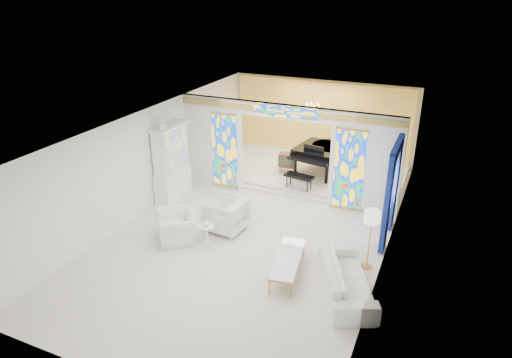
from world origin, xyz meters
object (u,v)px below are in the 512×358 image
at_px(armchair_left, 177,226).
at_px(coffee_table, 288,259).
at_px(china_cabinet, 172,163).
at_px(sofa, 346,278).
at_px(armchair_right, 226,215).
at_px(grand_piano, 326,151).
at_px(tv_console, 287,160).

xyz_separation_m(armchair_left, coffee_table, (3.24, -0.29, 0.01)).
relative_size(china_cabinet, sofa, 1.13).
relative_size(armchair_right, sofa, 0.43).
distance_m(grand_piano, tv_console, 1.35).
bearing_deg(coffee_table, sofa, -5.53).
height_order(armchair_right, coffee_table, armchair_right).
distance_m(sofa, grand_piano, 6.47).
distance_m(china_cabinet, armchair_right, 2.85).
bearing_deg(tv_console, grand_piano, 13.15).
bearing_deg(tv_console, sofa, -66.38).
height_order(china_cabinet, tv_console, china_cabinet).
relative_size(china_cabinet, tv_console, 4.02).
relative_size(china_cabinet, grand_piano, 0.91).
bearing_deg(china_cabinet, armchair_left, -54.93).
height_order(china_cabinet, grand_piano, china_cabinet).
bearing_deg(sofa, china_cabinet, 43.37).
xyz_separation_m(armchair_left, sofa, (4.65, -0.43, -0.02)).
relative_size(armchair_right, tv_console, 1.52).
height_order(china_cabinet, armchair_right, china_cabinet).
bearing_deg(armchair_left, armchair_right, 93.26).
distance_m(china_cabinet, sofa, 6.74).
xyz_separation_m(armchair_left, armchair_right, (0.97, 0.94, 0.10)).
bearing_deg(coffee_table, china_cabinet, 152.71).
bearing_deg(china_cabinet, grand_piano, 41.20).
relative_size(china_cabinet, armchair_left, 2.40).
height_order(armchair_right, sofa, armchair_right).
xyz_separation_m(china_cabinet, armchair_right, (2.49, -1.21, -0.70)).
relative_size(grand_piano, tv_console, 4.44).
relative_size(armchair_left, sofa, 0.47).
bearing_deg(armchair_left, china_cabinet, 174.25).
distance_m(china_cabinet, tv_console, 4.09).
height_order(china_cabinet, sofa, china_cabinet).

